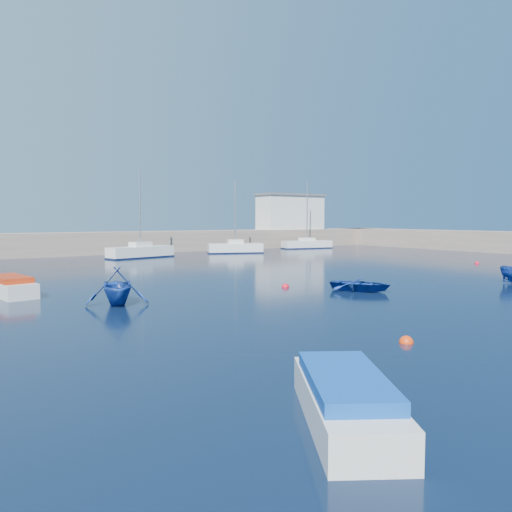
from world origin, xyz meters
TOP-DOWN VIEW (x-y plane):
  - ground at (0.00, 0.00)m, footprint 220.00×220.00m
  - back_wall at (0.00, 46.00)m, footprint 96.00×4.50m
  - right_arm at (44.00, 32.00)m, footprint 4.50×32.00m
  - harbor_office at (30.00, 46.00)m, footprint 10.00×4.00m
  - sailboat_6 at (3.20, 37.64)m, footprint 7.64×3.73m
  - sailboat_7 at (15.44, 38.13)m, footprint 6.84×4.12m
  - sailboat_8 at (29.00, 40.88)m, footprint 7.45×3.31m
  - motorboat_1 at (-12.42, 16.13)m, footprint 2.30×4.66m
  - motorboat_3 at (-9.23, -6.38)m, footprint 3.66×4.62m
  - dinghy_center at (4.77, 6.85)m, footprint 3.81×4.24m
  - dinghy_left at (-8.46, 10.23)m, footprint 3.91×4.22m
  - buoy_0 at (-2.85, -2.69)m, footprint 0.49×0.49m
  - buoy_1 at (2.10, 10.54)m, footprint 0.46×0.46m
  - buoy_3 at (-5.90, 17.81)m, footprint 0.40×0.40m
  - buoy_4 at (26.69, 13.35)m, footprint 0.44×0.44m

SIDE VIEW (x-z plane):
  - ground at x=0.00m, z-range 0.00..0.00m
  - buoy_0 at x=-2.85m, z-range -0.24..0.24m
  - buoy_1 at x=2.10m, z-range -0.23..0.23m
  - buoy_3 at x=-5.90m, z-range -0.20..0.20m
  - buoy_4 at x=26.69m, z-range -0.22..0.22m
  - dinghy_center at x=4.77m, z-range 0.00..0.72m
  - motorboat_3 at x=-9.23m, z-range -0.03..1.01m
  - motorboat_1 at x=-12.42m, z-range -0.03..1.06m
  - sailboat_8 at x=29.00m, z-range -4.08..5.28m
  - sailboat_7 at x=15.44m, z-range -3.73..5.06m
  - sailboat_6 at x=3.20m, z-range -4.16..5.52m
  - dinghy_left at x=-8.46m, z-range 0.00..1.83m
  - back_wall at x=0.00m, z-range 0.00..2.60m
  - right_arm at x=44.00m, z-range 0.00..2.60m
  - harbor_office at x=30.00m, z-range 2.60..7.60m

